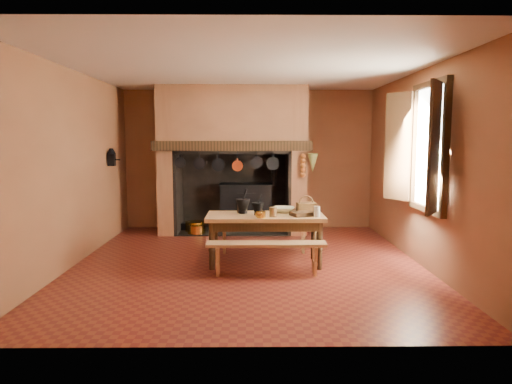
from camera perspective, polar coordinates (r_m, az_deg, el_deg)
floor at (r=6.80m, az=-1.04°, el=-8.82°), size 5.50×5.50×0.00m
ceiling at (r=6.63m, az=-1.09°, el=15.21°), size 5.50×5.50×0.00m
back_wall at (r=9.31m, az=-0.93°, el=4.08°), size 5.00×0.02×2.80m
wall_left at (r=7.04m, az=-21.88°, el=2.81°), size 0.02×5.50×2.80m
wall_right at (r=7.01m, az=19.87°, el=2.87°), size 0.02×5.50×2.80m
wall_front at (r=3.82m, az=-1.39°, el=0.53°), size 5.00×0.02×2.80m
chimney_breast at (r=8.87m, az=-2.90°, el=6.61°), size 2.95×0.96×2.80m
iron_range at (r=9.10m, az=-1.19°, el=-1.78°), size 1.12×0.55×1.60m
hearth_pans at (r=9.00m, az=-7.65°, el=-4.44°), size 0.51×0.62×0.20m
hanging_pans at (r=8.38m, az=-3.29°, el=3.52°), size 1.92×0.29×0.27m
onion_string at (r=8.41m, az=5.88°, el=3.30°), size 0.12×0.10×0.46m
herb_bunch at (r=8.43m, az=7.10°, el=3.63°), size 0.20×0.20×0.35m
window at (r=6.57m, az=19.95°, el=5.27°), size 0.39×1.75×1.76m
wall_coffee_mill at (r=8.48m, az=-17.61°, el=4.32°), size 0.23×0.16×0.31m
work_table at (r=6.60m, az=1.15°, el=-3.83°), size 1.68×0.75×0.73m
bench_front at (r=6.11m, az=1.31°, el=-7.35°), size 1.59×0.28×0.45m
bench_back at (r=7.29m, az=0.99°, el=-5.12°), size 1.55×0.27×0.44m
mortar_large at (r=6.67m, az=-1.64°, el=-1.66°), size 0.22×0.22×0.37m
mortar_small at (r=6.51m, az=0.24°, el=-2.03°), size 0.18×0.18×0.31m
coffee_grinder at (r=6.72m, az=-1.72°, el=-2.05°), size 0.17×0.15×0.18m
brass_mug_a at (r=6.28m, az=0.82°, el=-2.85°), size 0.11×0.11×0.10m
brass_mug_b at (r=6.86m, az=0.47°, el=-2.07°), size 0.09×0.09×0.09m
mixing_bowl at (r=6.80m, az=3.48°, el=-2.21°), size 0.37×0.37×0.08m
stoneware_crock at (r=6.39m, az=2.14°, el=-2.51°), size 0.14×0.14×0.13m
glass_jar at (r=6.42m, az=7.63°, el=-2.44°), size 0.11×0.11×0.15m
wicker_basket at (r=6.75m, az=6.30°, el=-1.91°), size 0.29×0.22×0.26m
wooden_tray at (r=6.51m, az=5.88°, el=-2.73°), size 0.39×0.33×0.06m
brass_cup at (r=6.28m, az=0.41°, el=-2.87°), size 0.13×0.13×0.09m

